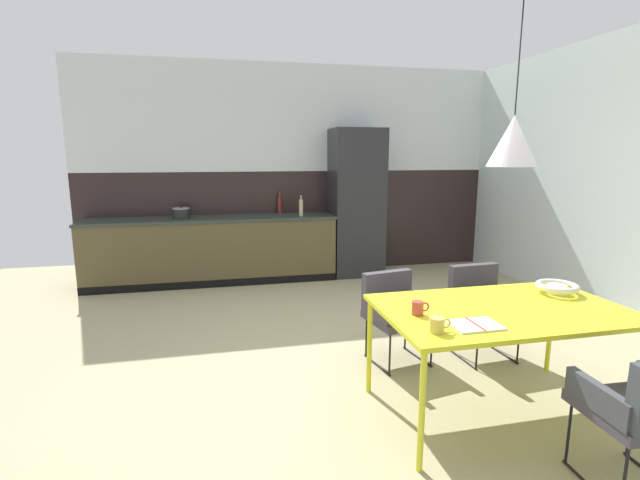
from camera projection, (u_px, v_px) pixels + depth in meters
ground_plane at (368, 371)px, 3.69m from camera, size 8.85×8.85×0.00m
back_wall_splashback_dark at (297, 222)px, 6.75m from camera, size 6.07×0.12×1.49m
back_wall_panel_upper at (296, 118)px, 6.48m from camera, size 6.07×0.12×1.49m
kitchen_counter at (213, 250)px, 6.20m from camera, size 3.34×0.63×0.89m
refrigerator_column at (356, 203)px, 6.53m from camera, size 0.72×0.60×2.09m
dining_table at (502, 314)px, 2.98m from camera, size 1.60×0.96×0.74m
armchair_head_of_table at (394, 305)px, 3.83m from camera, size 0.56×0.55×0.74m
armchair_facing_counter at (481, 299)px, 3.92m from camera, size 0.52×0.50×0.78m
fruit_bowl at (557, 287)px, 3.27m from camera, size 0.29×0.29×0.08m
open_book at (475, 325)px, 2.66m from camera, size 0.29×0.21×0.02m
mug_short_terracotta at (438, 325)px, 2.56m from camera, size 0.13×0.09×0.09m
mug_glass_clear at (418, 308)px, 2.84m from camera, size 0.12×0.07×0.09m
cooking_pot at (181, 213)px, 6.00m from camera, size 0.23×0.23×0.17m
bottle_oil_tall at (280, 205)px, 6.52m from camera, size 0.07×0.07×0.31m
bottle_vinegar_dark at (301, 207)px, 6.25m from camera, size 0.06×0.06×0.28m
pendant_lamp_over_table_near at (513, 141)px, 2.80m from camera, size 0.30×0.30×1.28m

